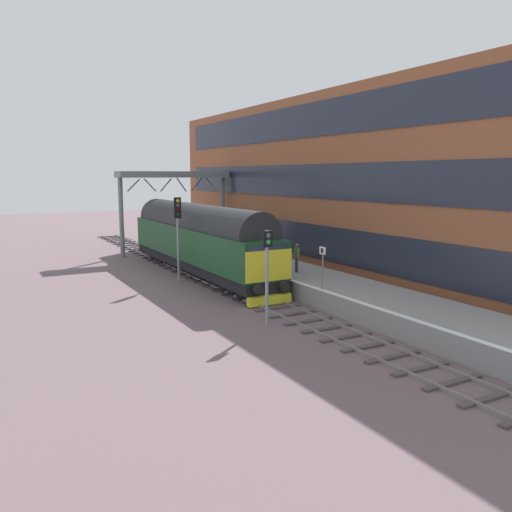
{
  "coord_description": "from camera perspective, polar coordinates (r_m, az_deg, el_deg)",
  "views": [
    {
      "loc": [
        -13.0,
        -26.77,
        6.53
      ],
      "look_at": [
        0.2,
        -2.72,
        2.27
      ],
      "focal_mm": 36.72,
      "sensor_mm": 36.0,
      "label": 1
    }
  ],
  "objects": [
    {
      "name": "signal_post_near",
      "position": [
        22.67,
        1.21,
        -1.13
      ],
      "size": [
        0.44,
        0.22,
        4.16
      ],
      "color": "gray",
      "rests_on": "ground"
    },
    {
      "name": "track_main",
      "position": [
        30.46,
        -2.8,
        -3.46
      ],
      "size": [
        2.5,
        60.0,
        0.15
      ],
      "color": "slate",
      "rests_on": "ground"
    },
    {
      "name": "overhead_footbridge",
      "position": [
        44.22,
        -8.95,
        8.11
      ],
      "size": [
        9.3,
        2.0,
        6.82
      ],
      "color": "slate",
      "rests_on": "ground"
    },
    {
      "name": "signal_post_mid",
      "position": [
        32.45,
        -8.52,
        3.12
      ],
      "size": [
        0.44,
        0.22,
        5.19
      ],
      "color": "gray",
      "rests_on": "ground"
    },
    {
      "name": "ground_plane",
      "position": [
        30.47,
        -2.8,
        -3.56
      ],
      "size": [
        140.0,
        140.0,
        0.0
      ],
      "primitive_type": "plane",
      "color": "#665257",
      "rests_on": "ground"
    },
    {
      "name": "waiting_passenger",
      "position": [
        29.99,
        4.46,
        0.1
      ],
      "size": [
        0.45,
        0.48,
        1.64
      ],
      "rotation": [
        0.0,
        0.0,
        1.17
      ],
      "color": "#333139",
      "rests_on": "station_platform"
    },
    {
      "name": "station_platform",
      "position": [
        32.07,
        2.99,
        -2.02
      ],
      "size": [
        4.0,
        44.0,
        1.01
      ],
      "color": "gray",
      "rests_on": "ground"
    },
    {
      "name": "platform_number_sign",
      "position": [
        25.54,
        7.26,
        -0.59
      ],
      "size": [
        0.1,
        0.44,
        2.09
      ],
      "color": "slate",
      "rests_on": "station_platform"
    },
    {
      "name": "station_building",
      "position": [
        37.72,
        8.86,
        7.81
      ],
      "size": [
        5.88,
        41.26,
        11.86
      ],
      "color": "brown",
      "rests_on": "ground"
    },
    {
      "name": "diesel_locomotive",
      "position": [
        34.34,
        -6.31,
        2.0
      ],
      "size": [
        2.74,
        18.79,
        4.68
      ],
      "color": "black",
      "rests_on": "ground"
    }
  ]
}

